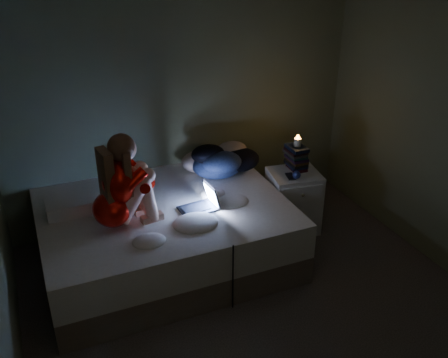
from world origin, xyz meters
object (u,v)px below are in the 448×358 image
woman (110,184)px  laptop (198,198)px  bed (166,234)px  candle (298,141)px  phone (292,177)px  nightstand (293,201)px

woman → laptop: size_ratio=2.46×
bed → laptop: 0.51m
woman → candle: bearing=0.5°
laptop → phone: bearing=2.6°
woman → candle: size_ratio=9.95×
laptop → nightstand: laptop is taller
bed → candle: bearing=5.4°
laptop → nightstand: bearing=5.6°
woman → candle: 1.90m
bed → nightstand: nightstand is taller
woman → nightstand: (1.82, 0.21, -0.67)m
woman → phone: bearing=-3.8°
nightstand → phone: 0.34m
woman → bed: bearing=10.5°
woman → laptop: woman is taller
bed → woman: bearing=-161.2°
woman → phone: size_ratio=5.69×
woman → phone: woman is taller
laptop → phone: laptop is taller
bed → phone: size_ratio=15.30×
phone → nightstand: bearing=46.9°
woman → phone: 1.79m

